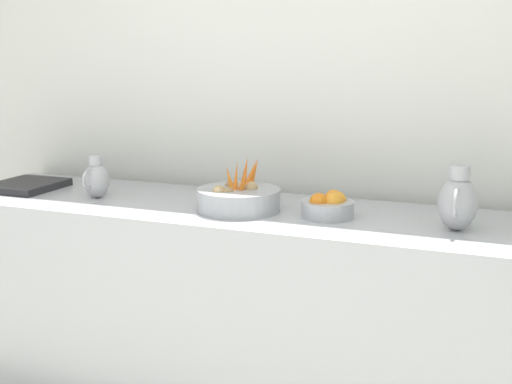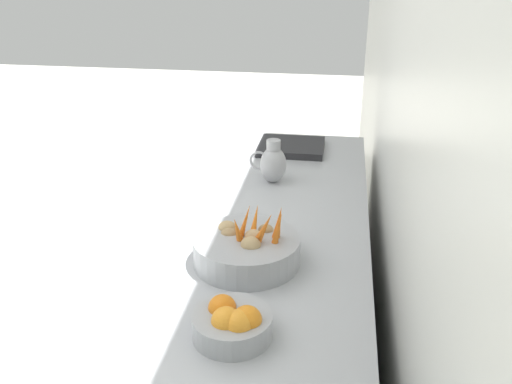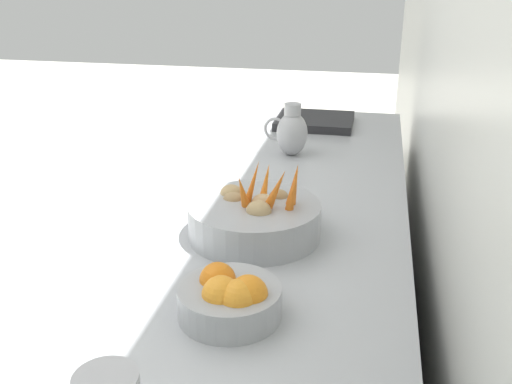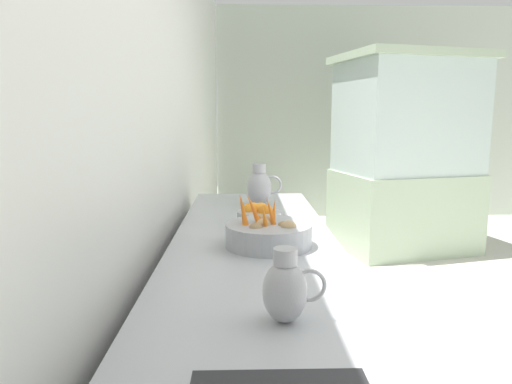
{
  "view_description": "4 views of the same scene",
  "coord_description": "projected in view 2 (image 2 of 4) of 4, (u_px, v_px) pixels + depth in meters",
  "views": [
    {
      "loc": [
        1.19,
        0.99,
        1.61
      ],
      "look_at": [
        -1.38,
        -0.03,
        1.03
      ],
      "focal_mm": 47.27,
      "sensor_mm": 36.0,
      "label": 1
    },
    {
      "loc": [
        -1.71,
        1.47,
        1.91
      ],
      "look_at": [
        -1.43,
        -0.28,
        1.12
      ],
      "focal_mm": 38.75,
      "sensor_mm": 36.0,
      "label": 2
    },
    {
      "loc": [
        -1.72,
        1.3,
        1.65
      ],
      "look_at": [
        -1.4,
        -0.25,
        1.01
      ],
      "focal_mm": 41.29,
      "sensor_mm": 36.0,
      "label": 3
    },
    {
      "loc": [
        -1.52,
        -1.99,
        1.47
      ],
      "look_at": [
        -1.47,
        -0.06,
        1.15
      ],
      "focal_mm": 32.44,
      "sensor_mm": 36.0,
      "label": 4
    }
  ],
  "objects": [
    {
      "name": "metal_pitcher_short",
      "position": [
        273.0,
        163.0,
        2.49
      ],
      "size": [
        0.17,
        0.12,
        0.2
      ],
      "color": "#A3A3A8",
      "rests_on": "prep_counter"
    },
    {
      "name": "counter_sink_basin",
      "position": [
        291.0,
        147.0,
        2.92
      ],
      "size": [
        0.34,
        0.3,
        0.04
      ],
      "primitive_type": "cube",
      "color": "#232326",
      "rests_on": "prep_counter"
    },
    {
      "name": "prep_counter",
      "position": [
        265.0,
        361.0,
        2.11
      ],
      "size": [
        0.72,
        2.77,
        0.93
      ],
      "primitive_type": "cube",
      "color": "#ADAFB5",
      "rests_on": "ground_plane"
    },
    {
      "name": "tile_wall_left",
      "position": [
        455.0,
        159.0,
        1.17
      ],
      "size": [
        0.1,
        8.51,
        3.0
      ],
      "primitive_type": "cube",
      "color": "silver",
      "rests_on": "ground_plane"
    },
    {
      "name": "vegetable_colander",
      "position": [
        247.0,
        249.0,
        1.85
      ],
      "size": [
        0.36,
        0.36,
        0.22
      ],
      "color": "#9EA0A5",
      "rests_on": "prep_counter"
    },
    {
      "name": "orange_bowl",
      "position": [
        233.0,
        323.0,
        1.5
      ],
      "size": [
        0.22,
        0.22,
        0.11
      ],
      "color": "#9EA0A5",
      "rests_on": "prep_counter"
    }
  ]
}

